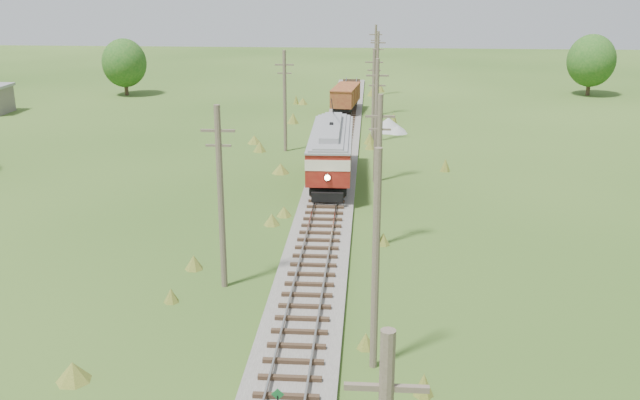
# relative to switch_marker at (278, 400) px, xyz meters

# --- Properties ---
(railbed_main) EXTENTS (3.60, 96.00, 0.57)m
(railbed_main) POSITION_rel_switch_marker_xyz_m (0.20, 32.50, -0.44)
(railbed_main) COLOR #605B54
(railbed_main) RESTS_ON ground
(switch_marker) EXTENTS (0.45, 0.06, 1.08)m
(switch_marker) POSITION_rel_switch_marker_xyz_m (0.00, 0.00, 0.00)
(switch_marker) COLOR black
(switch_marker) RESTS_ON ground
(streetcar) EXTENTS (3.17, 12.74, 5.79)m
(streetcar) POSITION_rel_switch_marker_xyz_m (0.20, 28.86, 2.05)
(streetcar) COLOR black
(streetcar) RESTS_ON ground
(gondola) EXTENTS (3.13, 7.44, 2.40)m
(gondola) POSITION_rel_switch_marker_xyz_m (0.20, 56.37, 1.23)
(gondola) COLOR black
(gondola) RESTS_ON ground
(gravel_pile) EXTENTS (3.58, 3.80, 1.30)m
(gravel_pile) POSITION_rel_switch_marker_xyz_m (4.86, 47.32, -0.02)
(gravel_pile) COLOR gray
(gravel_pile) RESTS_ON ground
(utility_pole_r_1) EXTENTS (0.30, 0.30, 8.80)m
(utility_pole_r_1) POSITION_rel_switch_marker_xyz_m (3.30, 3.50, 3.77)
(utility_pole_r_1) COLOR brown
(utility_pole_r_1) RESTS_ON ground
(utility_pole_r_2) EXTENTS (1.60, 0.30, 8.60)m
(utility_pole_r_2) POSITION_rel_switch_marker_xyz_m (3.50, 16.50, 3.79)
(utility_pole_r_2) COLOR brown
(utility_pole_r_2) RESTS_ON ground
(utility_pole_r_3) EXTENTS (1.60, 0.30, 9.00)m
(utility_pole_r_3) POSITION_rel_switch_marker_xyz_m (3.40, 29.50, 3.99)
(utility_pole_r_3) COLOR brown
(utility_pole_r_3) RESTS_ON ground
(utility_pole_r_4) EXTENTS (1.60, 0.30, 8.40)m
(utility_pole_r_4) POSITION_rel_switch_marker_xyz_m (3.20, 42.50, 3.69)
(utility_pole_r_4) COLOR brown
(utility_pole_r_4) RESTS_ON ground
(utility_pole_r_5) EXTENTS (1.60, 0.30, 8.90)m
(utility_pole_r_5) POSITION_rel_switch_marker_xyz_m (3.60, 55.50, 3.94)
(utility_pole_r_5) COLOR brown
(utility_pole_r_5) RESTS_ON ground
(utility_pole_r_6) EXTENTS (1.60, 0.30, 8.70)m
(utility_pole_r_6) POSITION_rel_switch_marker_xyz_m (3.40, 68.50, 3.84)
(utility_pole_r_6) COLOR brown
(utility_pole_r_6) RESTS_ON ground
(utility_pole_l_a) EXTENTS (1.60, 0.30, 9.00)m
(utility_pole_l_a) POSITION_rel_switch_marker_xyz_m (-4.00, 10.50, 3.99)
(utility_pole_l_a) COLOR brown
(utility_pole_l_a) RESTS_ON ground
(utility_pole_l_b) EXTENTS (1.60, 0.30, 8.60)m
(utility_pole_l_b) POSITION_rel_switch_marker_xyz_m (-4.30, 38.50, 3.79)
(utility_pole_l_b) COLOR brown
(utility_pole_l_b) RESTS_ON ground
(tree_mid_a) EXTENTS (5.46, 5.46, 7.03)m
(tree_mid_a) POSITION_rel_switch_marker_xyz_m (-27.80, 66.50, 3.39)
(tree_mid_a) COLOR #38281C
(tree_mid_a) RESTS_ON ground
(tree_mid_b) EXTENTS (5.88, 5.88, 7.57)m
(tree_mid_b) POSITION_rel_switch_marker_xyz_m (30.20, 70.50, 3.70)
(tree_mid_b) COLOR #38281C
(tree_mid_b) RESTS_ON ground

